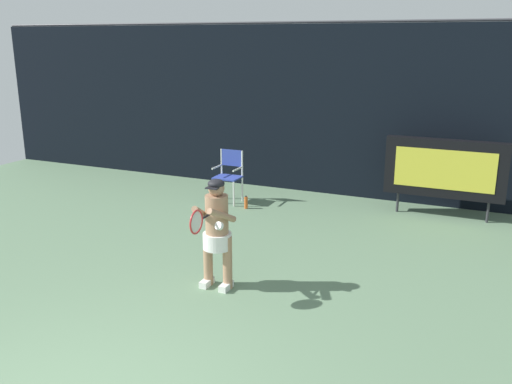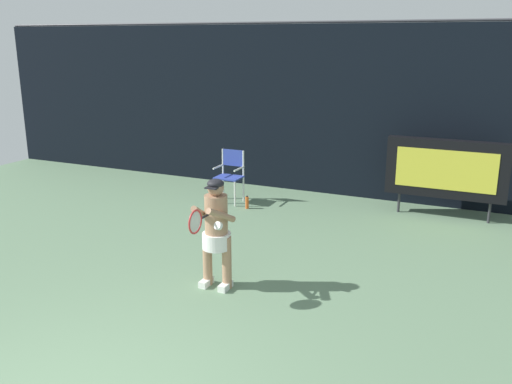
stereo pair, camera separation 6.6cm
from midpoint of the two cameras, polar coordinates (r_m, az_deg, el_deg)
backdrop_screen at (r=11.99m, az=8.07°, el=8.23°), size 18.00×0.12×3.66m
scoreboard at (r=10.96m, az=18.70°, el=2.28°), size 2.20×0.21×1.50m
umpire_chair at (r=11.48m, az=-2.96°, el=1.98°), size 0.52×0.44×1.08m
water_bottle at (r=11.12m, az=-1.21°, el=-1.10°), size 0.07×0.07×0.27m
tennis_player at (r=7.46m, az=-4.32°, el=-3.79°), size 0.54×0.62×1.52m
tennis_racket at (r=6.91m, az=-6.34°, el=-3.03°), size 0.03×0.60×0.31m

